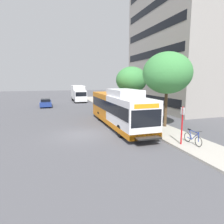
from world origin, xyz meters
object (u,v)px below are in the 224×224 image
at_px(parked_car_far_lane, 46,103).
at_px(box_truck_background, 78,93).
at_px(street_tree_mid_block, 131,80).
at_px(street_tree_near_stop, 167,73).
at_px(bus_stop_sign_pole, 182,123).
at_px(bicycle_parked, 193,138).
at_px(transit_bus, 119,109).

bearing_deg(parked_car_far_lane, box_truck_background, 44.48).
xyz_separation_m(street_tree_mid_block, parked_car_far_lane, (-11.10, 10.22, -3.79)).
relative_size(street_tree_near_stop, box_truck_background, 0.98).
height_order(street_tree_near_stop, parked_car_far_lane, street_tree_near_stop).
bearing_deg(bus_stop_sign_pole, bicycle_parked, -16.64).
distance_m(street_tree_near_stop, parked_car_far_lane, 22.15).
bearing_deg(transit_bus, box_truck_background, 91.65).
bearing_deg(bicycle_parked, street_tree_mid_block, 84.89).
bearing_deg(transit_bus, street_tree_near_stop, -25.88).
relative_size(bicycle_parked, street_tree_mid_block, 0.29).
distance_m(bus_stop_sign_pole, box_truck_background, 29.95).
xyz_separation_m(transit_bus, box_truck_background, (-0.66, 23.04, 0.04)).
xyz_separation_m(street_tree_mid_block, box_truck_background, (-4.76, 16.44, -2.71)).
height_order(street_tree_mid_block, box_truck_background, street_tree_mid_block).
xyz_separation_m(street_tree_near_stop, box_truck_background, (-4.62, 24.96, -3.35)).
bearing_deg(street_tree_near_stop, bicycle_parked, -101.90).
height_order(transit_bus, box_truck_background, transit_bus).
xyz_separation_m(transit_bus, street_tree_mid_block, (4.10, 6.60, 2.74)).
distance_m(bus_stop_sign_pole, street_tree_near_stop, 6.24).
xyz_separation_m(bicycle_parked, parked_car_far_lane, (-9.88, 23.83, 0.10)).
xyz_separation_m(parked_car_far_lane, box_truck_background, (6.34, 6.22, 1.08)).
relative_size(bus_stop_sign_pole, street_tree_mid_block, 0.43).
xyz_separation_m(bicycle_parked, box_truck_background, (-3.54, 30.05, 1.18)).
height_order(street_tree_mid_block, parked_car_far_lane, street_tree_mid_block).
height_order(bicycle_parked, box_truck_background, box_truck_background).
height_order(street_tree_near_stop, street_tree_mid_block, street_tree_near_stop).
distance_m(street_tree_near_stop, box_truck_background, 25.60).
xyz_separation_m(transit_bus, street_tree_near_stop, (3.95, -1.92, 3.38)).
bearing_deg(bus_stop_sign_pole, box_truck_background, 95.32).
relative_size(transit_bus, bus_stop_sign_pole, 4.71).
relative_size(transit_bus, bicycle_parked, 6.96).
height_order(bus_stop_sign_pole, street_tree_near_stop, street_tree_near_stop).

